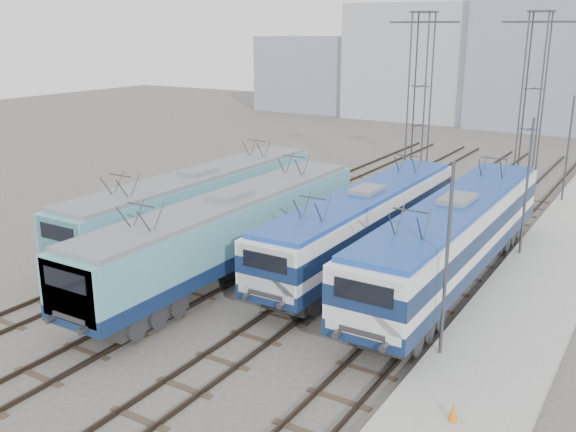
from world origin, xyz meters
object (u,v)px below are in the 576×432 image
at_px(locomotive_center_left, 228,229).
at_px(locomotive_far_right, 454,234).
at_px(mast_mid, 526,190).
at_px(mast_rear, 568,151).
at_px(locomotive_far_left, 196,201).
at_px(locomotive_center_right, 364,220).
at_px(catenary_tower_west, 419,100).
at_px(mast_front, 446,266).
at_px(safety_cone, 453,412).
at_px(catenary_tower_east, 532,103).

bearing_deg(locomotive_center_left, locomotive_far_right, 25.97).
distance_m(locomotive_far_right, mast_mid, 5.61).
xyz_separation_m(locomotive_center_left, mast_rear, (10.85, 21.56, 1.20)).
xyz_separation_m(locomotive_far_left, mast_rear, (15.35, 18.30, 1.22)).
relative_size(locomotive_far_left, locomotive_center_right, 1.05).
distance_m(locomotive_far_left, catenary_tower_west, 16.40).
distance_m(mast_front, safety_cone, 4.97).
bearing_deg(locomotive_center_left, safety_cone, -26.15).
bearing_deg(locomotive_center_right, locomotive_far_left, -170.06).
bearing_deg(mast_front, safety_cone, -66.22).
bearing_deg(catenary_tower_east, catenary_tower_west, -162.90).
bearing_deg(catenary_tower_east, mast_front, -84.55).
distance_m(locomotive_center_right, catenary_tower_east, 15.94).
bearing_deg(mast_mid, locomotive_center_left, -138.61).
height_order(catenary_tower_west, safety_cone, catenary_tower_west).
bearing_deg(mast_front, catenary_tower_east, 95.45).
xyz_separation_m(locomotive_far_right, mast_mid, (1.85, 5.18, 1.10)).
height_order(locomotive_far_left, mast_mid, mast_mid).
xyz_separation_m(locomotive_center_left, mast_front, (10.85, -2.44, 1.20)).
bearing_deg(catenary_tower_west, catenary_tower_east, 17.10).
xyz_separation_m(catenary_tower_east, mast_front, (2.10, -22.00, -3.14)).
height_order(locomotive_center_right, locomotive_far_right, locomotive_far_right).
bearing_deg(mast_mid, mast_front, -90.00).
bearing_deg(mast_front, locomotive_far_left, 159.61).
xyz_separation_m(locomotive_center_right, mast_mid, (6.35, 4.72, 1.26)).
distance_m(locomotive_center_right, locomotive_far_right, 4.53).
relative_size(locomotive_far_left, safety_cone, 31.11).
distance_m(mast_front, mast_mid, 12.00).
bearing_deg(locomotive_center_right, locomotive_center_left, -132.88).
bearing_deg(mast_rear, locomotive_far_right, -96.15).
height_order(locomotive_far_right, mast_mid, mast_mid).
distance_m(locomotive_far_left, mast_mid, 16.64).
distance_m(locomotive_center_left, catenary_tower_east, 21.87).
xyz_separation_m(locomotive_center_right, mast_front, (6.35, -7.28, 1.26)).
xyz_separation_m(locomotive_far_left, locomotive_far_right, (13.50, 1.12, 0.12)).
relative_size(locomotive_center_right, safety_cone, 29.75).
relative_size(mast_mid, mast_rear, 1.00).
bearing_deg(catenary_tower_east, locomotive_far_left, -129.11).
bearing_deg(catenary_tower_east, mast_mid, -78.14).
relative_size(locomotive_center_right, mast_rear, 2.50).
xyz_separation_m(locomotive_center_right, locomotive_far_right, (4.50, -0.46, 0.16)).
distance_m(locomotive_center_right, mast_mid, 8.01).
xyz_separation_m(locomotive_far_left, locomotive_center_right, (9.00, 1.58, -0.04)).
relative_size(catenary_tower_west, mast_rear, 1.71).
bearing_deg(mast_mid, locomotive_far_left, -157.70).
distance_m(locomotive_center_left, safety_cone, 14.00).
height_order(mast_front, mast_rear, same).
bearing_deg(locomotive_far_left, mast_front, -20.39).
bearing_deg(mast_rear, locomotive_far_left, -130.00).
distance_m(locomotive_center_right, mast_front, 9.74).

